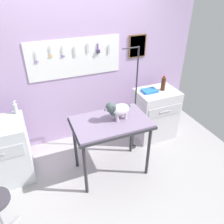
% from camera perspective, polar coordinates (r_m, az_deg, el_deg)
% --- Properties ---
extents(ground, '(4.40, 4.00, 0.04)m').
position_cam_1_polar(ground, '(3.34, -0.53, -17.81)').
color(ground, '#A7A4A4').
extents(rear_wall_panel, '(4.00, 0.11, 2.30)m').
position_cam_1_polar(rear_wall_panel, '(3.66, -8.03, 9.50)').
color(rear_wall_panel, '#BA9BCB').
rests_on(rear_wall_panel, ground).
extents(grooming_table, '(1.03, 0.65, 0.89)m').
position_cam_1_polar(grooming_table, '(2.98, -0.26, -3.72)').
color(grooming_table, '#2D2D33').
rests_on(grooming_table, ground).
extents(grooming_arm, '(0.30, 0.11, 1.72)m').
position_cam_1_polar(grooming_arm, '(3.42, 5.83, 1.44)').
color(grooming_arm, '#2D2D33').
rests_on(grooming_arm, ground).
extents(dog, '(0.39, 0.21, 0.28)m').
position_cam_1_polar(dog, '(2.88, 1.35, 0.60)').
color(dog, silver).
rests_on(dog, grooming_table).
extents(cabinet_right, '(0.68, 0.54, 0.89)m').
position_cam_1_polar(cabinet_right, '(3.98, 10.98, -0.44)').
color(cabinet_right, silver).
rests_on(cabinet_right, ground).
extents(detangler_spray, '(0.06, 0.06, 0.19)m').
position_cam_1_polar(detangler_spray, '(3.29, -23.54, 0.87)').
color(detangler_spray, '#B4B9BD').
rests_on(detangler_spray, counter_left).
extents(soda_bottle, '(0.07, 0.07, 0.25)m').
position_cam_1_polar(soda_bottle, '(3.78, 13.01, 7.13)').
color(soda_bottle, '#492512').
rests_on(soda_bottle, cabinet_right).
extents(supply_tray, '(0.24, 0.18, 0.04)m').
position_cam_1_polar(supply_tray, '(3.72, 9.59, 5.39)').
color(supply_tray, blue).
rests_on(supply_tray, cabinet_right).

